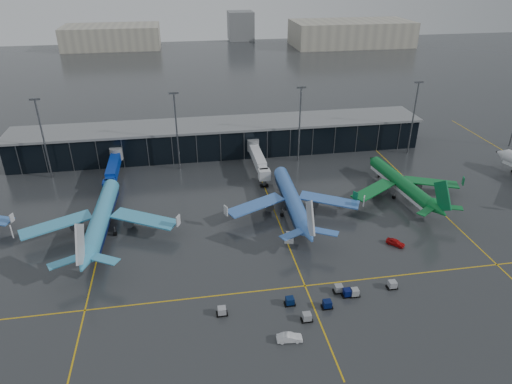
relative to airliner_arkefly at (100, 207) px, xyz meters
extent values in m
plane|color=#282B2D|center=(34.86, -14.43, -7.03)|extent=(600.00, 600.00, 0.00)
cube|color=black|center=(34.86, 47.57, -2.03)|extent=(140.00, 16.00, 10.00)
cube|color=slate|center=(34.86, 47.57, 3.27)|extent=(142.00, 17.00, 0.80)
cylinder|color=#595B60|center=(-0.14, 39.07, -1.83)|extent=(4.00, 4.00, 4.00)
cube|color=navy|center=(-0.14, 25.57, -2.63)|extent=(3.00, 24.00, 3.00)
cylinder|color=#595B60|center=(-0.14, 18.07, -5.73)|extent=(1.00, 1.00, 2.60)
cylinder|color=#595B60|center=(44.86, 39.07, -1.83)|extent=(4.00, 4.00, 4.00)
cube|color=silver|center=(44.86, 25.57, -2.63)|extent=(3.00, 24.00, 3.00)
cylinder|color=#595B60|center=(44.86, 18.07, -5.73)|extent=(1.00, 1.00, 2.60)
cylinder|color=#595B60|center=(-20.14, 35.57, 5.47)|extent=(0.50, 0.50, 25.00)
cube|color=#595B60|center=(-20.14, 35.57, 18.17)|extent=(3.00, 0.40, 0.60)
cylinder|color=#595B60|center=(19.86, 35.57, 5.47)|extent=(0.50, 0.50, 25.00)
cube|color=#595B60|center=(19.86, 35.57, 18.17)|extent=(3.00, 0.40, 0.60)
cylinder|color=#595B60|center=(59.86, 35.57, 5.47)|extent=(0.50, 0.50, 25.00)
cube|color=#595B60|center=(59.86, 35.57, 18.17)|extent=(3.00, 0.40, 0.60)
cylinder|color=#595B60|center=(99.86, 35.57, 5.47)|extent=(0.50, 0.50, 25.00)
cube|color=#595B60|center=(99.86, 35.57, 18.17)|extent=(3.00, 0.40, 0.60)
cube|color=#B2AD99|center=(154.86, 245.57, 1.97)|extent=(90.00, 42.00, 18.00)
cube|color=#B2AD99|center=(-25.14, 265.57, 0.97)|extent=(70.00, 38.00, 16.00)
cube|color=#B2AD99|center=(74.86, 285.57, 3.97)|extent=(20.00, 20.00, 22.00)
cube|color=gold|center=(-0.14, 5.57, -7.02)|extent=(0.30, 120.00, 0.02)
cube|color=gold|center=(44.86, 5.57, -7.02)|extent=(0.30, 120.00, 0.02)
cube|color=gold|center=(89.86, 5.57, -7.02)|extent=(0.30, 120.00, 0.02)
cube|color=gold|center=(44.86, -29.43, -7.02)|extent=(220.00, 0.30, 0.02)
cube|color=black|center=(51.20, -32.47, -6.85)|extent=(2.20, 1.50, 0.36)
cube|color=gray|center=(51.20, -32.47, -6.08)|extent=(1.60, 1.50, 1.50)
cube|color=black|center=(52.57, -34.05, -6.85)|extent=(2.20, 1.50, 0.36)
cube|color=#050E45|center=(52.57, -34.05, -6.08)|extent=(1.60, 1.50, 1.50)
cube|color=black|center=(54.03, -34.20, -6.85)|extent=(2.20, 1.50, 0.36)
cube|color=gray|center=(54.03, -34.20, -6.08)|extent=(1.60, 1.50, 1.50)
cube|color=black|center=(62.78, -33.13, -6.85)|extent=(2.20, 1.50, 0.36)
cube|color=gray|center=(62.78, -33.13, -6.08)|extent=(1.60, 1.50, 1.50)
cube|color=black|center=(40.29, -34.54, -6.85)|extent=(2.20, 1.50, 0.36)
cube|color=#05163F|center=(40.29, -34.54, -6.08)|extent=(1.60, 1.50, 1.50)
cube|color=black|center=(42.47, -39.50, -6.85)|extent=(2.20, 1.50, 0.36)
cube|color=gray|center=(42.47, -39.50, -6.08)|extent=(1.60, 1.50, 1.50)
cube|color=black|center=(26.56, -35.14, -6.85)|extent=(2.20, 1.50, 0.36)
cube|color=#93949B|center=(26.56, -35.14, -6.08)|extent=(1.60, 1.50, 1.50)
cube|color=black|center=(47.40, -36.68, -6.85)|extent=(2.20, 1.50, 0.36)
cube|color=#04103D|center=(47.40, -36.68, -6.08)|extent=(1.60, 1.50, 1.50)
cube|color=silver|center=(45.56, -11.84, -6.63)|extent=(2.97, 3.67, 0.80)
cube|color=silver|center=(45.56, -11.84, -4.73)|extent=(2.29, 3.15, 2.29)
imported|color=#B80E0F|center=(70.45, -18.16, -6.27)|extent=(4.31, 4.54, 1.52)
imported|color=silver|center=(37.98, -44.04, -6.26)|extent=(4.85, 2.08, 1.55)
camera|label=1|loc=(21.77, -103.29, 55.54)|focal=32.00mm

